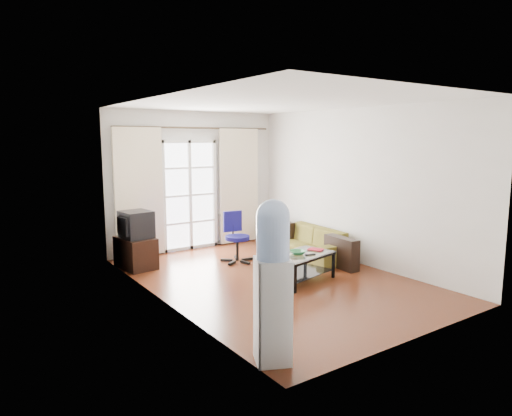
{
  "coord_description": "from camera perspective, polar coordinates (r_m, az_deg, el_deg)",
  "views": [
    {
      "loc": [
        -4.11,
        -5.5,
        2.15
      ],
      "look_at": [
        -0.09,
        0.35,
        1.09
      ],
      "focal_mm": 32.0,
      "sensor_mm": 36.0,
      "label": 1
    }
  ],
  "objects": [
    {
      "name": "book",
      "position": [
        7.2,
        7.21,
        -5.32
      ],
      "size": [
        0.35,
        0.36,
        0.02
      ],
      "primitive_type": "imported",
      "rotation": [
        0.0,
        0.0,
        0.45
      ],
      "color": "#B74216",
      "rests_on": "coffee_table"
    },
    {
      "name": "floor",
      "position": [
        7.2,
        2.17,
        -8.88
      ],
      "size": [
        5.2,
        5.2,
        0.0
      ],
      "primitive_type": "plane",
      "color": "#602C16",
      "rests_on": "ground"
    },
    {
      "name": "sofa",
      "position": [
        8.58,
        6.57,
        -4.22
      ],
      "size": [
        1.94,
        0.99,
        0.54
      ],
      "primitive_type": "imported",
      "rotation": [
        0.0,
        0.0,
        -1.65
      ],
      "color": "olive",
      "rests_on": "floor"
    },
    {
      "name": "coffee_table",
      "position": [
        7.05,
        5.6,
        -6.95
      ],
      "size": [
        1.16,
        0.83,
        0.43
      ],
      "rotation": [
        0.0,
        0.0,
        0.23
      ],
      "color": "silver",
      "rests_on": "floor"
    },
    {
      "name": "french_door",
      "position": [
        9.03,
        -8.26,
        1.59
      ],
      "size": [
        1.16,
        0.06,
        2.15
      ],
      "color": "white",
      "rests_on": "wall_back"
    },
    {
      "name": "curtain_right",
      "position": [
        9.5,
        -2.14,
        2.77
      ],
      "size": [
        0.9,
        0.07,
        2.35
      ],
      "primitive_type": "cube",
      "color": "beige",
      "rests_on": "curtain_rod"
    },
    {
      "name": "task_chair",
      "position": [
        8.13,
        -2.44,
        -4.91
      ],
      "size": [
        0.67,
        0.67,
        0.89
      ],
      "rotation": [
        0.0,
        0.0,
        -0.12
      ],
      "color": "black",
      "rests_on": "floor"
    },
    {
      "name": "wall_front",
      "position": [
        5.1,
        20.01,
        -1.05
      ],
      "size": [
        3.6,
        0.02,
        2.7
      ],
      "primitive_type": "cube",
      "color": "silver",
      "rests_on": "floor"
    },
    {
      "name": "wall_back",
      "position": [
        9.12,
        -7.6,
        3.41
      ],
      "size": [
        3.6,
        0.02,
        2.7
      ],
      "primitive_type": "cube",
      "color": "silver",
      "rests_on": "floor"
    },
    {
      "name": "curtain_left",
      "position": [
        8.55,
        -14.4,
        1.86
      ],
      "size": [
        0.9,
        0.07,
        2.35
      ],
      "primitive_type": "cube",
      "color": "beige",
      "rests_on": "curtain_rod"
    },
    {
      "name": "radiator",
      "position": [
        9.56,
        -2.93,
        -2.47
      ],
      "size": [
        0.64,
        0.12,
        0.64
      ],
      "primitive_type": "cube",
      "color": "gray",
      "rests_on": "floor"
    },
    {
      "name": "remote",
      "position": [
        6.97,
        6.82,
        -5.8
      ],
      "size": [
        0.16,
        0.07,
        0.02
      ],
      "primitive_type": "cube",
      "rotation": [
        0.0,
        0.0,
        -0.21
      ],
      "color": "black",
      "rests_on": "coffee_table"
    },
    {
      "name": "water_cooler",
      "position": [
        4.4,
        2.12,
        -8.8
      ],
      "size": [
        0.43,
        0.43,
        1.61
      ],
      "rotation": [
        0.0,
        0.0,
        -0.43
      ],
      "color": "white",
      "rests_on": "floor"
    },
    {
      "name": "tv_stand",
      "position": [
        8.0,
        -14.79,
        -5.43
      ],
      "size": [
        0.57,
        0.77,
        0.52
      ],
      "primitive_type": "cube",
      "rotation": [
        0.0,
        0.0,
        0.14
      ],
      "color": "black",
      "rests_on": "floor"
    },
    {
      "name": "bowl",
      "position": [
        6.99,
        5.21,
        -5.55
      ],
      "size": [
        0.41,
        0.41,
        0.06
      ],
      "primitive_type": "imported",
      "rotation": [
        0.0,
        0.0,
        -0.39
      ],
      "color": "green",
      "rests_on": "coffee_table"
    },
    {
      "name": "crt_tv",
      "position": [
        7.88,
        -14.87,
        -2.01
      ],
      "size": [
        0.54,
        0.54,
        0.45
      ],
      "rotation": [
        0.0,
        0.0,
        0.12
      ],
      "color": "black",
      "rests_on": "tv_stand"
    },
    {
      "name": "wall_left",
      "position": [
        6.02,
        -11.62,
        0.69
      ],
      "size": [
        0.02,
        5.2,
        2.7
      ],
      "primitive_type": "cube",
      "color": "silver",
      "rests_on": "floor"
    },
    {
      "name": "ceiling",
      "position": [
        6.89,
        2.3,
        13.08
      ],
      "size": [
        5.2,
        5.2,
        0.0
      ],
      "primitive_type": "plane",
      "rotation": [
        3.14,
        0.0,
        0.0
      ],
      "color": "white",
      "rests_on": "wall_back"
    },
    {
      "name": "wall_right",
      "position": [
        8.12,
        12.48,
        2.65
      ],
      "size": [
        0.02,
        5.2,
        2.7
      ],
      "primitive_type": "cube",
      "color": "silver",
      "rests_on": "floor"
    },
    {
      "name": "curtain_rod",
      "position": [
        9.0,
        -7.44,
        9.91
      ],
      "size": [
        3.3,
        0.04,
        0.04
      ],
      "primitive_type": "cylinder",
      "rotation": [
        0.0,
        1.57,
        0.0
      ],
      "color": "#4C3F2D",
      "rests_on": "wall_back"
    }
  ]
}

